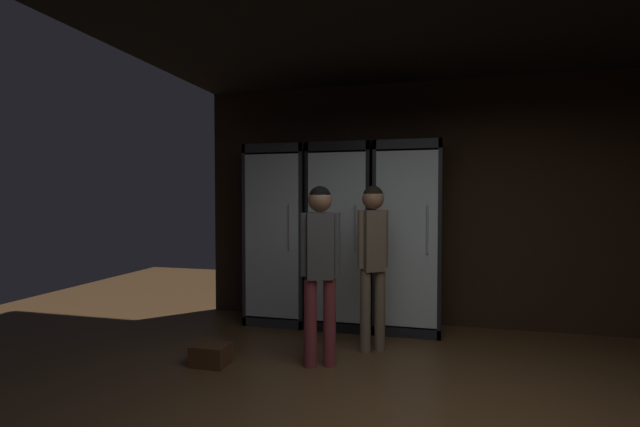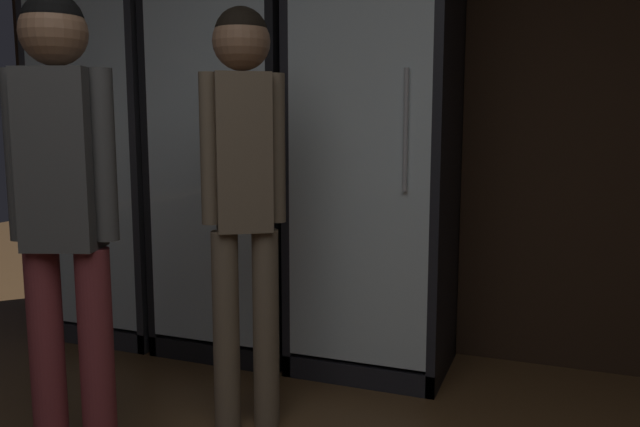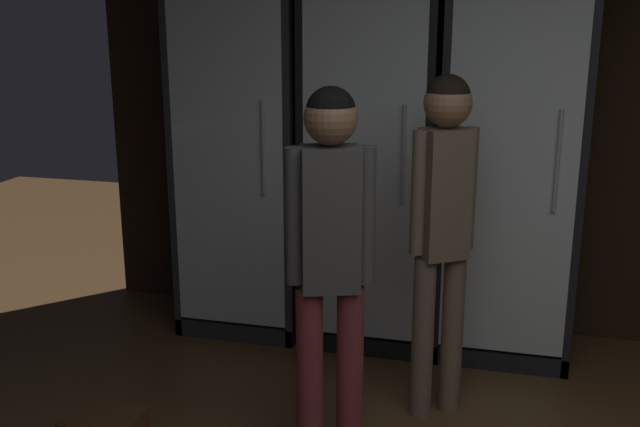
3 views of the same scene
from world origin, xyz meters
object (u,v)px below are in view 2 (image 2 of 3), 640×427
cooler_center (378,156)px  shopper_far (63,191)px  cooler_far_left (121,152)px  shopper_near (244,173)px  cooler_left (239,154)px

cooler_center → shopper_far: bearing=-117.3°
cooler_far_left → shopper_near: size_ratio=1.31×
shopper_far → cooler_far_left: bearing=121.8°
shopper_near → cooler_far_left: bearing=145.8°
cooler_center → shopper_far: 1.47m
cooler_left → shopper_far: (0.07, -1.31, -0.07)m
cooler_center → shopper_far: cooler_center is taller
cooler_far_left → shopper_far: cooler_far_left is taller
cooler_left → cooler_center: 0.74m
cooler_left → shopper_far: cooler_left is taller
cooler_far_left → shopper_near: bearing=-34.2°
shopper_near → cooler_left: bearing=119.4°
shopper_far → shopper_near: bearing=51.1°
cooler_far_left → cooler_left: 0.74m
cooler_center → shopper_near: (-0.28, -0.82, -0.03)m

